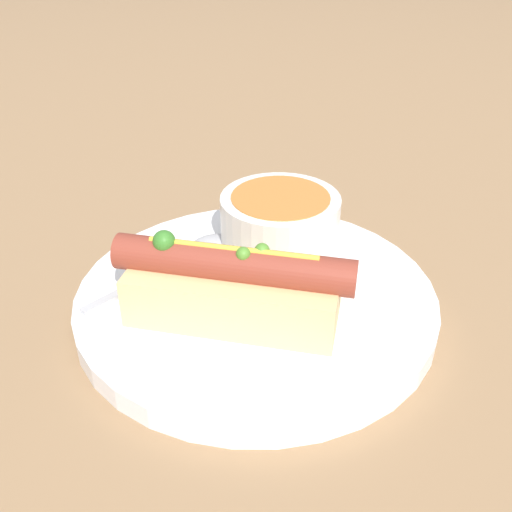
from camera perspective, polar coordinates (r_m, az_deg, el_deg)
ground_plane at (r=0.49m, az=0.00°, el=-5.02°), size 4.00×4.00×0.00m
dinner_plate at (r=0.49m, az=0.00°, el=-4.17°), size 0.29×0.29×0.02m
hot_dog at (r=0.44m, az=-2.23°, el=-2.88°), size 0.17×0.13×0.07m
soup_bowl at (r=0.53m, az=2.30°, el=3.57°), size 0.10×0.10×0.05m
spoon at (r=0.52m, az=-5.78°, el=0.30°), size 0.03×0.15×0.01m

